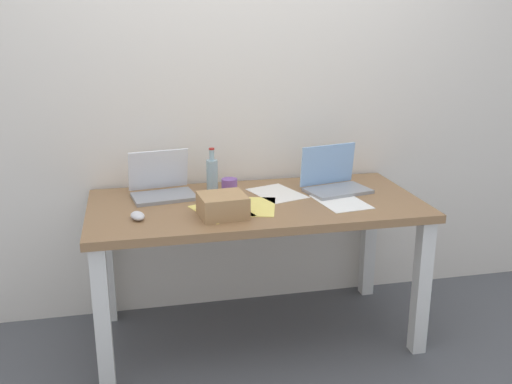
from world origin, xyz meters
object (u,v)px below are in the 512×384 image
laptop_right (334,181)px  cardboard_box (223,205)px  laptop_left (162,187)px  beer_bottle (212,173)px  computer_mouse (138,216)px  desk (256,220)px  coffee_mug (229,188)px

laptop_right → cardboard_box: laptop_right is taller
laptop_left → cardboard_box: bearing=-55.8°
beer_bottle → computer_mouse: bearing=-134.8°
desk → coffee_mug: size_ratio=17.21×
laptop_left → laptop_right: 0.89m
beer_bottle → coffee_mug: 0.17m
laptop_right → desk: bearing=-167.0°
beer_bottle → coffee_mug: bearing=-67.2°
computer_mouse → cardboard_box: size_ratio=0.48×
beer_bottle → cardboard_box: bearing=-92.1°
laptop_left → desk: bearing=-23.3°
desk → laptop_left: bearing=156.7°
beer_bottle → coffee_mug: (0.07, -0.15, -0.04)m
desk → laptop_right: size_ratio=4.52×
desk → laptop_right: 0.48m
computer_mouse → coffee_mug: (0.47, 0.25, 0.03)m
laptop_left → laptop_right: laptop_right is taller
laptop_right → computer_mouse: 1.05m
desk → computer_mouse: 0.61m
laptop_left → cardboard_box: size_ratio=1.62×
laptop_right → computer_mouse: (-1.02, -0.24, -0.04)m
desk → cardboard_box: (-0.20, -0.18, 0.15)m
laptop_left → beer_bottle: 0.28m
desk → cardboard_box: cardboard_box is taller
beer_bottle → desk: bearing=-55.5°
cardboard_box → coffee_mug: 0.30m
beer_bottle → computer_mouse: beer_bottle is taller
laptop_right → beer_bottle: size_ratio=1.62×
coffee_mug → beer_bottle: bearing=112.8°
desk → coffee_mug: (-0.11, 0.11, 0.15)m
beer_bottle → laptop_right: bearing=-14.4°
laptop_left → cardboard_box: 0.45m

